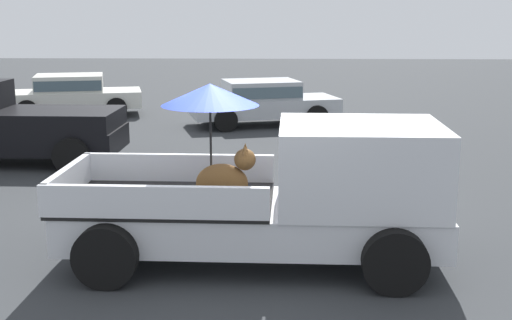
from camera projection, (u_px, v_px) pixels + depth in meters
The scene contains 5 objects.
ground_plane at pixel (253, 261), 9.17m from camera, with size 80.00×80.00×0.00m, color #2D3033.
pickup_truck_main at pixel (288, 192), 8.93m from camera, with size 5.09×2.33×2.42m.
pickup_truck_red at pixel (3, 124), 14.94m from camera, with size 4.82×2.21×1.80m.
parked_sedan_near at pixel (263, 100), 19.99m from camera, with size 4.62×2.86×1.33m.
parked_sedan_far at pixel (72, 93), 21.75m from camera, with size 4.60×2.74×1.33m.
Camera 1 is at (0.31, -8.65, 3.32)m, focal length 47.33 mm.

